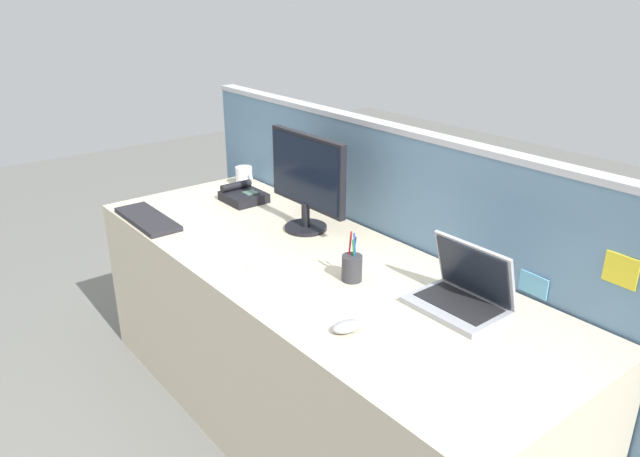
% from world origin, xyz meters
% --- Properties ---
extents(ground_plane, '(10.00, 10.00, 0.00)m').
position_xyz_m(ground_plane, '(0.00, 0.00, 0.00)').
color(ground_plane, slate).
extents(desk, '(2.22, 0.80, 0.76)m').
position_xyz_m(desk, '(0.00, 0.00, 0.38)').
color(desk, beige).
rests_on(desk, ground_plane).
extents(cubicle_divider, '(2.63, 0.08, 1.22)m').
position_xyz_m(cubicle_divider, '(0.00, 0.44, 0.61)').
color(cubicle_divider, '#6084A3').
rests_on(cubicle_divider, ground_plane).
extents(desktop_monitor, '(0.46, 0.18, 0.42)m').
position_xyz_m(desktop_monitor, '(-0.26, 0.19, 0.99)').
color(desktop_monitor, black).
rests_on(desktop_monitor, desk).
extents(laptop, '(0.30, 0.23, 0.22)m').
position_xyz_m(laptop, '(0.60, 0.18, 0.81)').
color(laptop, '#9EA0A8').
rests_on(laptop, desk).
extents(desk_phone, '(0.20, 0.18, 0.08)m').
position_xyz_m(desk_phone, '(-0.74, 0.16, 0.79)').
color(desk_phone, black).
rests_on(desk_phone, desk).
extents(keyboard_main, '(0.41, 0.15, 0.02)m').
position_xyz_m(keyboard_main, '(-0.78, -0.32, 0.77)').
color(keyboard_main, '#232328').
rests_on(keyboard_main, desk).
extents(computer_mouse_right_hand, '(0.08, 0.11, 0.03)m').
position_xyz_m(computer_mouse_right_hand, '(0.47, -0.22, 0.77)').
color(computer_mouse_right_hand, '#9EA0A8').
rests_on(computer_mouse_right_hand, desk).
extents(pen_cup, '(0.07, 0.07, 0.19)m').
position_xyz_m(pen_cup, '(0.22, 0.02, 0.81)').
color(pen_cup, '#333338').
rests_on(pen_cup, desk).
extents(cell_phone_white_slab, '(0.15, 0.16, 0.01)m').
position_xyz_m(cell_phone_white_slab, '(-0.03, -0.18, 0.76)').
color(cell_phone_white_slab, silver).
rests_on(cell_phone_white_slab, desk).
extents(coffee_mug, '(0.12, 0.09, 0.10)m').
position_xyz_m(coffee_mug, '(-0.95, 0.30, 0.81)').
color(coffee_mug, white).
rests_on(coffee_mug, desk).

